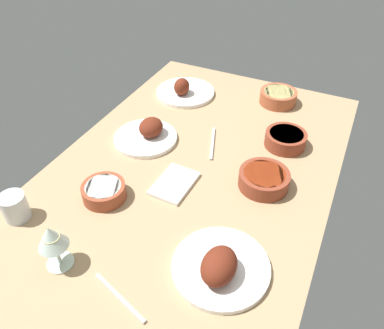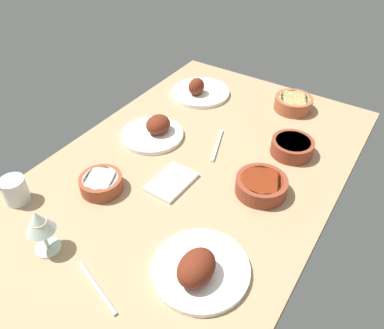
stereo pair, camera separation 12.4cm
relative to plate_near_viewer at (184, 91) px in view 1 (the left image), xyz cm
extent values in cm
cube|color=tan|center=(-42.88, -24.01, -3.85)|extent=(140.00, 90.00, 4.00)
cylinder|color=white|center=(0.74, -0.05, -1.05)|extent=(25.04, 25.04, 1.60)
ellipsoid|color=#602314|center=(-2.18, 0.16, 3.08)|extent=(7.53, 6.27, 7.25)
cylinder|color=white|center=(-35.42, -1.61, -1.05)|extent=(23.07, 23.07, 1.60)
ellipsoid|color=#602314|center=(-33.25, -2.98, 2.78)|extent=(9.52, 8.42, 6.60)
cylinder|color=white|center=(-74.81, -47.33, -1.05)|extent=(25.17, 25.17, 1.60)
ellipsoid|color=#602314|center=(-77.48, -47.71, 3.18)|extent=(11.49, 8.57, 7.47)
cylinder|color=brown|center=(-66.23, -5.50, 0.53)|extent=(13.31, 13.31, 4.77)
cylinder|color=white|center=(-66.23, -5.50, 2.42)|extent=(10.92, 10.92, 1.00)
cylinder|color=brown|center=(-40.31, -47.78, 0.75)|extent=(15.93, 15.93, 5.21)
cylinder|color=#9E3314|center=(-40.31, -47.78, 2.86)|extent=(13.06, 13.06, 1.00)
cylinder|color=#A35133|center=(10.85, -38.11, 0.86)|extent=(15.03, 15.03, 5.43)
cylinder|color=#DBCC7A|center=(10.85, -38.11, 3.07)|extent=(12.32, 12.32, 1.00)
cylinder|color=brown|center=(-16.72, -48.49, 0.79)|extent=(14.59, 14.59, 5.28)
cylinder|color=#4C192D|center=(-16.72, -48.49, 2.92)|extent=(11.96, 11.96, 1.00)
cylinder|color=silver|center=(-91.03, -9.23, -1.60)|extent=(7.00, 7.00, 0.50)
cylinder|color=silver|center=(-91.03, -9.23, 2.15)|extent=(1.00, 1.00, 7.00)
cone|color=silver|center=(-91.03, -9.23, 8.90)|extent=(7.60, 7.60, 6.50)
cylinder|color=beige|center=(-91.03, -9.23, 7.45)|extent=(4.18, 4.18, 2.80)
cylinder|color=silver|center=(-83.63, 12.47, 2.26)|extent=(7.39, 7.39, 8.22)
cube|color=white|center=(-52.25, -22.27, -1.25)|extent=(16.22, 11.33, 1.20)
cube|color=silver|center=(-27.29, -24.82, -1.45)|extent=(17.88, 7.09, 0.80)
cube|color=silver|center=(-92.78, -28.62, -1.45)|extent=(6.40, 17.50, 0.80)
camera|label=1|loc=(-128.53, -64.76, 80.88)|focal=35.25mm
camera|label=2|loc=(-122.46, -75.62, 80.88)|focal=35.25mm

